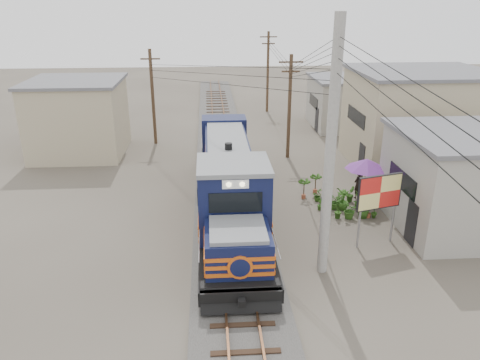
{
  "coord_description": "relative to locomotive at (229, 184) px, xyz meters",
  "views": [
    {
      "loc": [
        -0.99,
        -16.67,
        10.43
      ],
      "look_at": [
        0.49,
        4.26,
        2.2
      ],
      "focal_mm": 35.0,
      "sensor_mm": 36.0,
      "label": 1
    }
  ],
  "objects": [
    {
      "name": "market_umbrella",
      "position": [
        7.32,
        1.19,
        0.45
      ],
      "size": [
        2.73,
        2.73,
        2.51
      ],
      "rotation": [
        0.0,
        0.0,
        -0.22
      ],
      "color": "black",
      "rests_on": "ground"
    },
    {
      "name": "locomotive",
      "position": [
        0.0,
        0.0,
        0.0
      ],
      "size": [
        3.01,
        16.36,
        4.05
      ],
      "color": "black",
      "rests_on": "ground"
    },
    {
      "name": "shophouse_left",
      "position": [
        -10.0,
        11.14,
        0.85
      ],
      "size": [
        6.3,
        6.3,
        5.2
      ],
      "color": "tan",
      "rests_on": "ground"
    },
    {
      "name": "wooden_pole_mid",
      "position": [
        4.5,
        9.14,
        1.91
      ],
      "size": [
        1.6,
        0.24,
        7.0
      ],
      "color": "#4C3826",
      "rests_on": "ground"
    },
    {
      "name": "wooden_pole_left",
      "position": [
        -5.0,
        13.14,
        1.91
      ],
      "size": [
        1.6,
        0.24,
        7.0
      ],
      "color": "#4C3826",
      "rests_on": "ground"
    },
    {
      "name": "billboard",
      "position": [
        6.37,
        -3.34,
        0.69
      ],
      "size": [
        2.11,
        0.7,
        3.33
      ],
      "rotation": [
        0.0,
        0.0,
        0.27
      ],
      "color": "#99999E",
      "rests_on": "ground"
    },
    {
      "name": "power_lines",
      "position": [
        -0.14,
        3.64,
        5.8
      ],
      "size": [
        9.65,
        19.0,
        3.3
      ],
      "color": "black",
      "rests_on": "ground"
    },
    {
      "name": "shophouse_back",
      "position": [
        11.0,
        17.14,
        0.35
      ],
      "size": [
        6.3,
        6.3,
        4.2
      ],
      "color": "gray",
      "rests_on": "ground"
    },
    {
      "name": "vendor",
      "position": [
        7.19,
        1.86,
        -0.98
      ],
      "size": [
        0.69,
        0.63,
        1.58
      ],
      "primitive_type": "imported",
      "rotation": [
        0.0,
        0.0,
        3.73
      ],
      "color": "black",
      "rests_on": "ground"
    },
    {
      "name": "track",
      "position": [
        0.0,
        5.14,
        -1.5
      ],
      "size": [
        1.15,
        70.0,
        0.12
      ],
      "color": "#51331E",
      "rests_on": "ground"
    },
    {
      "name": "shophouse_front",
      "position": [
        11.5,
        -1.86,
        0.6
      ],
      "size": [
        7.35,
        6.3,
        4.7
      ],
      "color": "gray",
      "rests_on": "ground"
    },
    {
      "name": "ground",
      "position": [
        0.0,
        -4.86,
        -1.76
      ],
      "size": [
        120.0,
        120.0,
        0.0
      ],
      "primitive_type": "plane",
      "color": "#473F35",
      "rests_on": "ground"
    },
    {
      "name": "wooden_pole_far",
      "position": [
        4.8,
        23.14,
        2.17
      ],
      "size": [
        1.6,
        0.24,
        7.5
      ],
      "color": "#4C3826",
      "rests_on": "ground"
    },
    {
      "name": "ballast",
      "position": [
        0.0,
        5.14,
        -1.68
      ],
      "size": [
        3.6,
        70.0,
        0.16
      ],
      "primitive_type": "cube",
      "color": "#595651",
      "rests_on": "ground"
    },
    {
      "name": "shophouse_mid",
      "position": [
        12.5,
        7.14,
        1.35
      ],
      "size": [
        8.4,
        7.35,
        6.2
      ],
      "color": "tan",
      "rests_on": "ground"
    },
    {
      "name": "plant_nursery",
      "position": [
        6.05,
        0.17,
        -1.31
      ],
      "size": [
        3.08,
        3.12,
        1.09
      ],
      "color": "#295317",
      "rests_on": "ground"
    },
    {
      "name": "utility_pole_main",
      "position": [
        3.5,
        -5.36,
        3.24
      ],
      "size": [
        0.4,
        0.4,
        10.0
      ],
      "color": "#9E9B93",
      "rests_on": "ground"
    }
  ]
}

